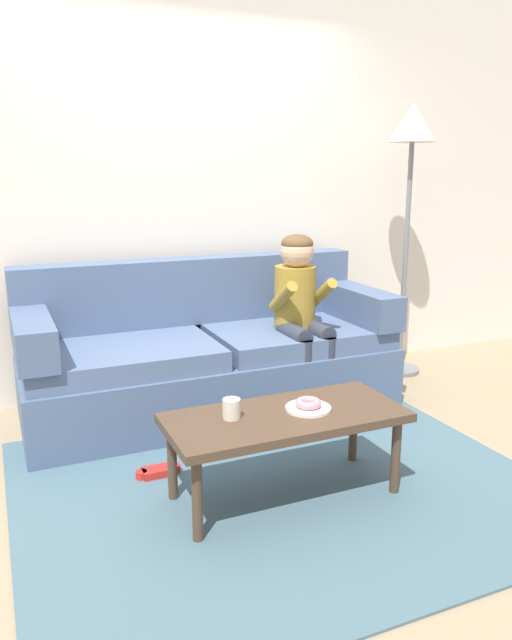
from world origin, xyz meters
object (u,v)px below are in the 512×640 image
(donut, at_px, (308,403))
(floor_lamp, at_px, (411,153))
(mug, at_px, (232,409))
(toy_controller, at_px, (158,472))
(coffee_table, at_px, (285,423))
(couch, at_px, (209,357))
(person_child, at_px, (301,304))

(donut, height_order, floor_lamp, floor_lamp)
(mug, height_order, toy_controller, mug)
(coffee_table, bearing_deg, toy_controller, 139.27)
(coffee_table, xyz_separation_m, donut, (0.11, -0.00, 0.08))
(couch, xyz_separation_m, toy_controller, (-0.54, -0.78, -0.31))
(mug, bearing_deg, couch, 75.62)
(donut, bearing_deg, toy_controller, 145.02)
(coffee_table, xyz_separation_m, floor_lamp, (1.62, 1.31, 1.23))
(couch, relative_size, donut, 18.94)
(coffee_table, distance_m, person_child, 1.20)
(couch, xyz_separation_m, donut, (0.06, -1.20, 0.11))
(mug, relative_size, toy_controller, 0.40)
(couch, height_order, donut, couch)
(person_child, height_order, floor_lamp, floor_lamp)
(couch, bearing_deg, mug, -104.38)
(couch, xyz_separation_m, mug, (-0.30, -1.16, 0.12))
(donut, distance_m, mug, 0.36)
(person_child, distance_m, toy_controller, 1.39)
(mug, distance_m, floor_lamp, 2.52)
(coffee_table, distance_m, donut, 0.14)
(couch, xyz_separation_m, coffee_table, (-0.05, -1.20, 0.03))
(couch, bearing_deg, floor_lamp, 3.93)
(person_child, height_order, donut, person_child)
(couch, xyz_separation_m, floor_lamp, (1.56, 0.11, 1.27))
(mug, bearing_deg, person_child, 48.61)
(person_child, relative_size, floor_lamp, 0.57)
(donut, bearing_deg, person_child, 64.28)
(person_child, bearing_deg, couch, 159.22)
(mug, relative_size, floor_lamp, 0.05)
(person_child, xyz_separation_m, donut, (-0.48, -1.00, -0.22))
(person_child, bearing_deg, floor_lamp, 17.06)
(toy_controller, bearing_deg, donut, -42.85)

